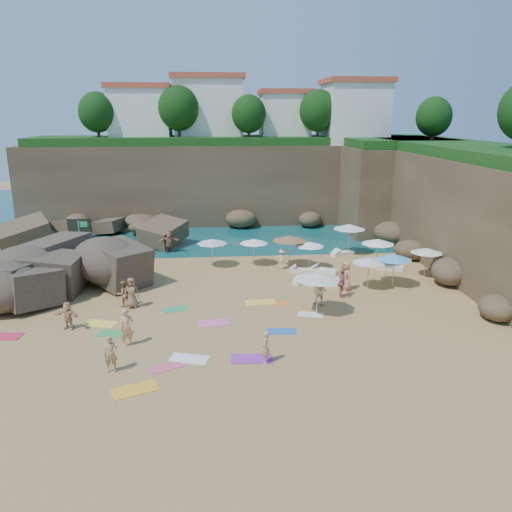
{
  "coord_description": "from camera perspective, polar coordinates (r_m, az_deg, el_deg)",
  "views": [
    {
      "loc": [
        -0.71,
        -28.46,
        10.98
      ],
      "look_at": [
        2.0,
        3.0,
        2.0
      ],
      "focal_mm": 35.0,
      "sensor_mm": 36.0,
      "label": 1
    }
  ],
  "objects": [
    {
      "name": "towel_4",
      "position": [
        28.64,
        -17.3,
        -7.4
      ],
      "size": [
        1.9,
        1.36,
        0.03
      ],
      "primitive_type": "cube",
      "rotation": [
        0.0,
        0.0,
        -0.32
      ],
      "color": "#FFEB43",
      "rests_on": "ground"
    },
    {
      "name": "seawater",
      "position": [
        59.49,
        -4.17,
        5.2
      ],
      "size": [
        120.0,
        120.0,
        0.0
      ],
      "primitive_type": "plane",
      "color": "#0C4751",
      "rests_on": "ground"
    },
    {
      "name": "parasol_8",
      "position": [
        34.24,
        14.73,
        -0.27
      ],
      "size": [
        2.03,
        2.03,
        1.92
      ],
      "color": "silver",
      "rests_on": "ground"
    },
    {
      "name": "parasol_6",
      "position": [
        36.87,
        3.85,
        2.05
      ],
      "size": [
        2.53,
        2.53,
        2.39
      ],
      "color": "silver",
      "rests_on": "ground"
    },
    {
      "name": "towel_7",
      "position": [
        28.96,
        -26.89,
        -8.19
      ],
      "size": [
        1.85,
        1.05,
        0.03
      ],
      "primitive_type": "cube",
      "rotation": [
        0.0,
        0.0,
        -0.09
      ],
      "color": "#DA2645",
      "rests_on": "ground"
    },
    {
      "name": "towel_5",
      "position": [
        23.92,
        -7.62,
        -11.56
      ],
      "size": [
        1.96,
        1.34,
        0.03
      ],
      "primitive_type": "cube",
      "rotation": [
        0.0,
        0.0,
        -0.27
      ],
      "color": "white",
      "rests_on": "ground"
    },
    {
      "name": "person_stand_3",
      "position": [
        31.38,
        9.78,
        -3.08
      ],
      "size": [
        0.54,
        1.11,
        1.83
      ],
      "primitive_type": "imported",
      "rotation": [
        0.0,
        0.0,
        1.48
      ],
      "color": "#A86654",
      "rests_on": "ground"
    },
    {
      "name": "towel_6",
      "position": [
        23.7,
        -0.5,
        -11.67
      ],
      "size": [
        1.99,
        1.06,
        0.03
      ],
      "primitive_type": "cube",
      "rotation": [
        0.0,
        0.0,
        -0.05
      ],
      "color": "purple",
      "rests_on": "ground"
    },
    {
      "name": "cliff_corner",
      "position": [
        52.07,
        15.15,
        7.62
      ],
      "size": [
        10.0,
        12.0,
        8.0
      ],
      "primitive_type": "cube",
      "color": "brown",
      "rests_on": "ground"
    },
    {
      "name": "person_lie_2",
      "position": [
        30.39,
        -13.94,
        -5.31
      ],
      "size": [
        0.94,
        1.83,
        0.48
      ],
      "primitive_type": "imported",
      "rotation": [
        0.0,
        0.0,
        0.04
      ],
      "color": "#8B6245",
      "rests_on": "ground"
    },
    {
      "name": "towel_8",
      "position": [
        26.5,
        2.91,
        -8.6
      ],
      "size": [
        1.58,
        0.85,
        0.03
      ],
      "primitive_type": "cube",
      "rotation": [
        0.0,
        0.0,
        -0.05
      ],
      "color": "blue",
      "rests_on": "ground"
    },
    {
      "name": "towel_12",
      "position": [
        30.33,
        0.5,
        -5.32
      ],
      "size": [
        1.87,
        1.01,
        0.03
      ],
      "primitive_type": "cube",
      "rotation": [
        0.0,
        0.0,
        0.05
      ],
      "color": "yellow",
      "rests_on": "ground"
    },
    {
      "name": "parasol_5",
      "position": [
        36.54,
        6.12,
        1.37
      ],
      "size": [
        2.17,
        2.17,
        2.06
      ],
      "color": "silver",
      "rests_on": "ground"
    },
    {
      "name": "lounger_1",
      "position": [
        36.24,
        7.72,
        -1.66
      ],
      "size": [
        2.01,
        1.51,
        0.3
      ],
      "primitive_type": "cube",
      "rotation": [
        0.0,
        0.0,
        -0.51
      ],
      "color": "white",
      "rests_on": "ground"
    },
    {
      "name": "lounger_3",
      "position": [
        33.66,
        7.58,
        -3.03
      ],
      "size": [
        2.06,
        0.95,
        0.31
      ],
      "primitive_type": "cube",
      "rotation": [
        0.0,
        0.0,
        -0.15
      ],
      "color": "white",
      "rests_on": "ground"
    },
    {
      "name": "parasol_7",
      "position": [
        32.95,
        12.8,
        -0.49
      ],
      "size": [
        2.21,
        2.21,
        2.09
      ],
      "color": "silver",
      "rests_on": "ground"
    },
    {
      "name": "lounger_0",
      "position": [
        36.19,
        5.15,
        -1.64
      ],
      "size": [
        1.72,
        0.86,
        0.26
      ],
      "primitive_type": "cube",
      "rotation": [
        0.0,
        0.0,
        -0.2
      ],
      "color": "white",
      "rests_on": "ground"
    },
    {
      "name": "person_stand_5",
      "position": [
        41.51,
        -9.92,
        1.66
      ],
      "size": [
        1.84,
        0.86,
        1.91
      ],
      "primitive_type": "imported",
      "rotation": [
        0.0,
        0.0,
        0.21
      ],
      "color": "#B16C58",
      "rests_on": "ground"
    },
    {
      "name": "rock_outcrop",
      "position": [
        34.31,
        -19.46,
        -3.74
      ],
      "size": [
        10.56,
        9.43,
        3.48
      ],
      "primitive_type": null,
      "rotation": [
        0.0,
        0.0,
        0.41
      ],
      "color": "brown",
      "rests_on": "ground"
    },
    {
      "name": "parasol_4",
      "position": [
        36.46,
        18.93,
        0.6
      ],
      "size": [
        2.21,
        2.21,
        2.09
      ],
      "color": "silver",
      "rests_on": "ground"
    },
    {
      "name": "person_stand_2",
      "position": [
        36.67,
        3.0,
        -0.34
      ],
      "size": [
        1.04,
        0.86,
        1.51
      ],
      "primitive_type": "imported",
      "rotation": [
        0.0,
        0.0,
        2.58
      ],
      "color": "#F0B788",
      "rests_on": "ground"
    },
    {
      "name": "parasol_10",
      "position": [
        33.73,
        15.55,
        -0.11
      ],
      "size": [
        2.34,
        2.34,
        2.21
      ],
      "color": "silver",
      "rests_on": "ground"
    },
    {
      "name": "cliff_right",
      "position": [
        42.03,
        23.22,
        5.03
      ],
      "size": [
        8.0,
        30.0,
        8.0
      ],
      "primitive_type": "cube",
      "color": "brown",
      "rests_on": "ground"
    },
    {
      "name": "towel_2",
      "position": [
        21.93,
        -13.63,
        -14.61
      ],
      "size": [
        2.1,
        1.58,
        0.03
      ],
      "primitive_type": "cube",
      "rotation": [
        0.0,
        0.0,
        0.38
      ],
      "color": "#FFAD28",
      "rests_on": "ground"
    },
    {
      "name": "towel_13",
      "position": [
        28.71,
        6.24,
        -6.68
      ],
      "size": [
        1.59,
        1.09,
        0.03
      ],
      "primitive_type": "cube",
      "rotation": [
        0.0,
        0.0,
        -0.27
      ],
      "color": "white",
      "rests_on": "ground"
    },
    {
      "name": "towel_1",
      "position": [
        23.38,
        -10.29,
        -12.37
      ],
      "size": [
        1.65,
        1.29,
        0.03
      ],
      "primitive_type": "cube",
      "rotation": [
        0.0,
        0.0,
        0.43
      ],
      "color": "#DF5770",
      "rests_on": "ground"
    },
    {
      "name": "parasol_3",
      "position": [
        37.26,
        13.76,
        1.62
      ],
      "size": [
        2.42,
        2.42,
        2.29
      ],
      "color": "silver",
      "rests_on": "ground"
    },
    {
      "name": "towel_9",
      "position": [
        27.56,
        -4.8,
        -7.63
      ],
      "size": [
        1.83,
        1.02,
        0.03
      ],
      "primitive_type": "cube",
      "rotation": [
        0.0,
        0.0,
        0.08
      ],
      "color": "pink",
      "rests_on": "ground"
    },
    {
      "name": "person_lie_3",
      "position": [
        28.46,
        -20.59,
        -7.46
      ],
      "size": [
        1.81,
        1.88,
        0.4
      ],
      "primitive_type": "imported",
      "rotation": [
        0.0,
        0.0,
        -0.35
      ],
      "color": "tan",
      "rests_on": "ground"
    },
    {
      "name": "lounger_4",
      "position": [
        37.86,
        14.98,
        -1.3
      ],
      "size": [
        2.07,
        0.99,
        0.31
      ],
      "primitive_type": "cube",
      "rotation": [
        0.0,
        0.0,
        -0.17
      ],
      "color": "white",
      "rests_on": "ground"
    },
    {
      "name": "towel_3",
      "position": [
        27.2,
        -15.77,
        -8.53
      ],
      "size": [
        1.92,
        1.23,
        0.03
      ],
      "primitive_type": "cube",
      "rotation": [
        0.0,
        0.0,
        -0.2
      ],
      "color": "green",
      "rests_on": "ground"
    },
    {
      "name": "parasol_0",
      "position": [
        36.96,
        -5.05,
        1.68
      ],
      "size": [
        2.26,
        2.26,
        2.13
      ],
      "color": "silver",
      "rests_on": "ground"
    },
    {
      "name": "cliff_back",
      "position": [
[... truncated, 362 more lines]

